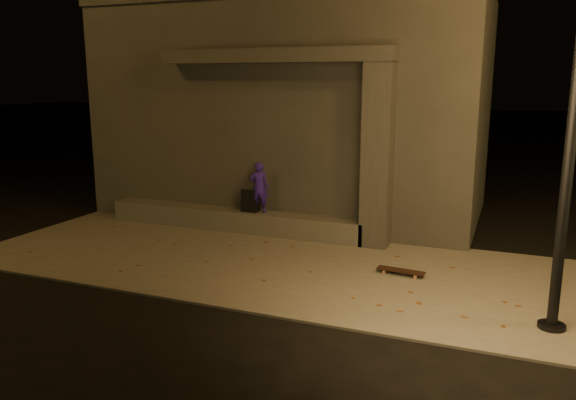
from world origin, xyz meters
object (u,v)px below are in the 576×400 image
at_px(skateboarder, 259,187).
at_px(skateboard, 401,271).
at_px(backpack, 250,204).
at_px(column, 378,156).

xyz_separation_m(skateboarder, skateboard, (3.39, -1.59, -0.93)).
bearing_deg(skateboarder, backpack, -17.67).
distance_m(column, backpack, 3.01).
bearing_deg(column, skateboard, -62.42).
bearing_deg(skateboarder, column, 162.33).
xyz_separation_m(column, skateboard, (0.83, -1.59, -1.73)).
relative_size(column, backpack, 7.14).
bearing_deg(column, backpack, 180.00).
distance_m(skateboarder, skateboard, 3.86).
bearing_deg(column, skateboarder, 180.00).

